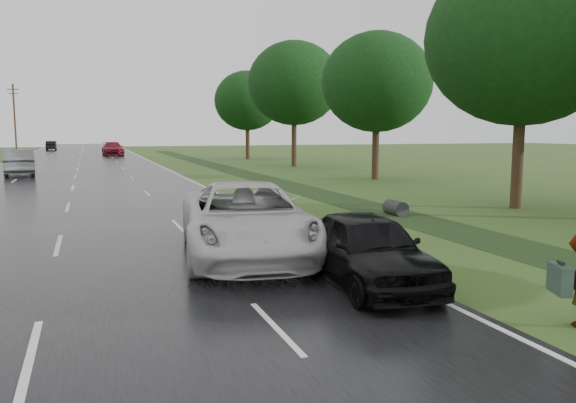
{
  "coord_description": "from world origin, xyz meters",
  "views": [
    {
      "loc": [
        0.86,
        -8.01,
        3.08
      ],
      "look_at": [
        5.61,
        5.33,
        1.3
      ],
      "focal_mm": 35.0,
      "sensor_mm": 36.0,
      "label": 1
    }
  ],
  "objects": [
    {
      "name": "ground",
      "position": [
        0.0,
        0.0,
        0.0
      ],
      "size": [
        220.0,
        220.0,
        0.0
      ],
      "primitive_type": "plane",
      "color": "#334F1C",
      "rests_on": "ground"
    },
    {
      "name": "road",
      "position": [
        0.0,
        45.0,
        0.02
      ],
      "size": [
        14.0,
        180.0,
        0.04
      ],
      "primitive_type": "cube",
      "color": "black",
      "rests_on": "ground"
    },
    {
      "name": "edge_stripe_east",
      "position": [
        6.75,
        45.0,
        0.04
      ],
      "size": [
        0.12,
        180.0,
        0.01
      ],
      "primitive_type": "cube",
      "color": "silver",
      "rests_on": "road"
    },
    {
      "name": "center_line",
      "position": [
        0.0,
        45.0,
        0.04
      ],
      "size": [
        0.12,
        180.0,
        0.01
      ],
      "primitive_type": "cube",
      "color": "silver",
      "rests_on": "road"
    },
    {
      "name": "drainage_ditch",
      "position": [
        11.5,
        18.71,
        0.04
      ],
      "size": [
        2.2,
        120.0,
        0.56
      ],
      "color": "black",
      "rests_on": "ground"
    },
    {
      "name": "utility_pole_distant",
      "position": [
        -9.2,
        85.0,
        5.2
      ],
      "size": [
        1.6,
        0.26,
        10.0
      ],
      "color": "#382317",
      "rests_on": "ground"
    },
    {
      "name": "tree_east_b",
      "position": [
        17.0,
        10.0,
        6.68
      ],
      "size": [
        7.6,
        7.6,
        10.11
      ],
      "color": "#382317",
      "rests_on": "ground"
    },
    {
      "name": "tree_east_c",
      "position": [
        18.2,
        24.0,
        6.14
      ],
      "size": [
        7.0,
        7.0,
        9.29
      ],
      "color": "#382317",
      "rests_on": "ground"
    },
    {
      "name": "tree_east_d",
      "position": [
        17.8,
        38.0,
        7.15
      ],
      "size": [
        8.0,
        8.0,
        10.76
      ],
      "color": "#382317",
      "rests_on": "ground"
    },
    {
      "name": "tree_east_f",
      "position": [
        17.5,
        52.0,
        6.37
      ],
      "size": [
        7.2,
        7.2,
        9.62
      ],
      "color": "#382317",
      "rests_on": "ground"
    },
    {
      "name": "white_pickup",
      "position": [
        4.42,
        5.0,
        0.94
      ],
      "size": [
        3.85,
        6.81,
        1.79
      ],
      "primitive_type": "imported",
      "rotation": [
        0.0,
        0.0,
        -0.14
      ],
      "color": "silver",
      "rests_on": "road"
    },
    {
      "name": "dark_sedan",
      "position": [
        6.0,
        1.72,
        0.77
      ],
      "size": [
        2.05,
        4.41,
        1.46
      ],
      "primitive_type": "imported",
      "rotation": [
        0.0,
        0.0,
        -0.08
      ],
      "color": "black",
      "rests_on": "road"
    },
    {
      "name": "silver_sedan",
      "position": [
        -3.66,
        34.73,
        0.94
      ],
      "size": [
        2.47,
        5.6,
        1.79
      ],
      "primitive_type": "imported",
      "rotation": [
        0.0,
        0.0,
        3.25
      ],
      "color": "gray",
      "rests_on": "road"
    },
    {
      "name": "far_car_red",
      "position": [
        3.81,
        65.76,
        0.89
      ],
      "size": [
        2.67,
        5.94,
        1.69
      ],
      "primitive_type": "imported",
      "rotation": [
        0.0,
        0.0,
        0.05
      ],
      "color": "maroon",
      "rests_on": "road"
    },
    {
      "name": "far_car_dark",
      "position": [
        -4.65,
        90.22,
        0.76
      ],
      "size": [
        1.56,
        4.4,
        1.45
      ],
      "primitive_type": "imported",
      "rotation": [
        0.0,
        0.0,
        3.15
      ],
      "color": "black",
      "rests_on": "road"
    }
  ]
}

